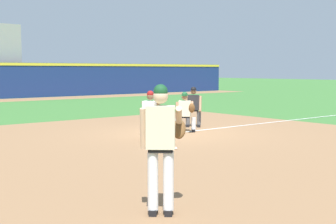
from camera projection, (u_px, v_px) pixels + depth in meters
ground_plane at (175, 133)px, 15.22m from camera, size 160.00×160.00×0.00m
infield_dirt_patch at (171, 158)px, 10.92m from camera, size 18.00×18.00×0.01m
foul_line_stripe at (301, 119)px, 19.54m from camera, size 13.73×0.10×0.00m
first_base_bag at (175, 132)px, 15.22m from camera, size 0.38×0.38×0.09m
baseball at (176, 148)px, 12.07m from camera, size 0.07×0.07×0.07m
pitcher at (162, 141)px, 6.57m from camera, size 0.85×0.54×1.86m
first_baseman at (185, 110)px, 15.43m from camera, size 0.72×1.09×1.34m
baserunner at (150, 114)px, 13.60m from camera, size 0.60×0.67×1.46m
umpire at (193, 105)px, 16.81m from camera, size 0.67×0.67×1.46m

